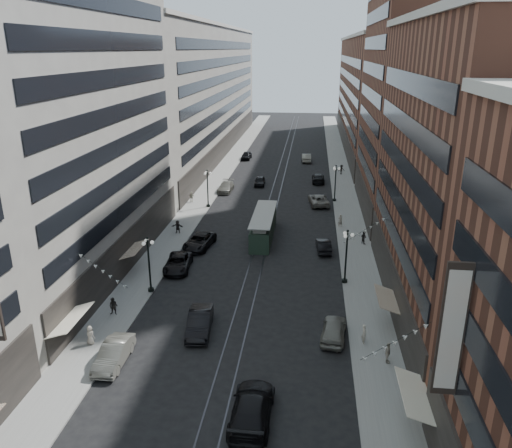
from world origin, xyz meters
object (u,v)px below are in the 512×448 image
at_px(lamppost_sw_far, 149,263).
at_px(pedestrian_1, 90,335).
at_px(pedestrian_5, 178,227).
at_px(pedestrian_extra_0, 364,334).
at_px(car_5, 200,322).
at_px(pedestrian_4, 388,353).
at_px(car_7, 199,241).
at_px(lamppost_se_far, 346,255).
at_px(pedestrian_8, 340,221).
at_px(car_8, 226,187).
at_px(car_9, 246,156).
at_px(car_6, 252,408).
at_px(car_12, 318,178).
at_px(car_11, 319,200).
at_px(pedestrian_7, 364,237).
at_px(car_1, 114,354).
at_px(car_10, 324,246).
at_px(pedestrian_2, 114,306).
at_px(pedestrian_9, 341,170).
at_px(car_4, 334,329).
at_px(car_14, 306,158).
at_px(car_2, 178,263).
at_px(lamppost_sw_mid, 208,187).
at_px(streetcar, 263,227).
at_px(lamppost_se_mid, 335,182).
at_px(car_13, 260,181).
at_px(pedestrian_6, 192,197).

bearing_deg(lamppost_sw_far, pedestrian_1, -101.72).
bearing_deg(pedestrian_5, pedestrian_extra_0, -41.81).
bearing_deg(car_5, pedestrian_4, -16.91).
bearing_deg(pedestrian_4, car_7, 48.50).
distance_m(lamppost_se_far, car_7, 18.16).
xyz_separation_m(pedestrian_1, pedestrian_8, (20.61, 29.58, 0.05)).
distance_m(car_8, car_9, 25.13).
height_order(car_6, car_12, car_6).
bearing_deg(car_11, car_12, -98.00).
bearing_deg(pedestrian_8, car_8, -60.70).
bearing_deg(car_8, pedestrian_7, -45.12).
distance_m(car_1, car_6, 11.80).
distance_m(lamppost_se_far, car_10, 8.68).
height_order(car_6, car_7, car_6).
height_order(pedestrian_2, pedestrian_9, pedestrian_9).
relative_size(car_7, car_10, 1.33).
xyz_separation_m(lamppost_sw_far, car_4, (16.97, -6.05, -2.30)).
distance_m(pedestrian_5, pedestrian_7, 22.76).
distance_m(lamppost_se_far, car_14, 56.09).
bearing_deg(car_2, lamppost_sw_mid, 88.62).
height_order(car_7, car_10, car_7).
bearing_deg(pedestrian_7, streetcar, 42.60).
relative_size(lamppost_se_mid, pedestrian_5, 3.36).
xyz_separation_m(car_5, car_13, (0.04, 46.58, -0.13)).
xyz_separation_m(lamppost_sw_far, car_14, (13.70, 59.85, -2.26)).
xyz_separation_m(lamppost_se_far, pedestrian_5, (-19.97, 11.79, -2.12)).
bearing_deg(pedestrian_6, car_2, 95.78).
bearing_deg(car_1, pedestrian_6, 94.94).
xyz_separation_m(lamppost_se_mid, car_11, (-2.40, -1.83, -2.31)).
relative_size(car_14, pedestrian_5, 3.08).
bearing_deg(car_4, pedestrian_1, 16.50).
relative_size(pedestrian_5, pedestrian_7, 1.08).
bearing_deg(car_2, streetcar, 47.64).
distance_m(lamppost_sw_mid, car_7, 15.63).
height_order(car_14, pedestrian_6, pedestrian_6).
distance_m(lamppost_se_mid, car_13, 14.98).
bearing_deg(car_5, car_8, 90.98).
relative_size(lamppost_sw_far, streetcar, 0.49).
bearing_deg(car_2, lamppost_sw_far, -107.32).
xyz_separation_m(lamppost_se_mid, car_10, (-1.95, -19.88, -2.39)).
bearing_deg(car_9, pedestrian_8, -64.54).
relative_size(car_8, pedestrian_7, 3.46).
height_order(lamppost_sw_mid, pedestrian_extra_0, lamppost_sw_mid).
bearing_deg(car_12, pedestrian_9, -127.73).
distance_m(car_1, pedestrian_2, 7.15).
xyz_separation_m(car_6, pedestrian_extra_0, (7.70, 9.41, 0.05)).
distance_m(car_7, pedestrian_6, 17.97).
bearing_deg(lamppost_sw_mid, car_14, 67.36).
distance_m(car_11, pedestrian_6, 18.94).
height_order(car_12, car_13, car_12).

